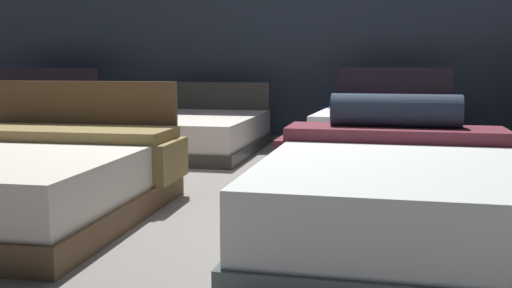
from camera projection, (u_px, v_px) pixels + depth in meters
name	position (u px, v px, depth m)	size (l,w,h in m)	color
ground_plane	(240.00, 189.00, 4.76)	(18.00, 18.00, 0.02)	gray
showroom_back_wall	(304.00, 8.00, 7.94)	(18.00, 0.06, 3.50)	#333D4C
bed_1	(24.00, 181.00, 3.82)	(1.72, 2.00, 0.86)	brown
bed_2	(394.00, 194.00, 3.32)	(1.59, 2.13, 0.79)	#505B5B
bed_4	(11.00, 126.00, 7.25)	(1.78, 2.15, 0.94)	black
bed_5	(186.00, 133.00, 6.73)	(1.67, 2.15, 0.76)	#353530
bed_6	(388.00, 132.00, 6.26)	(1.58, 2.04, 0.96)	black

